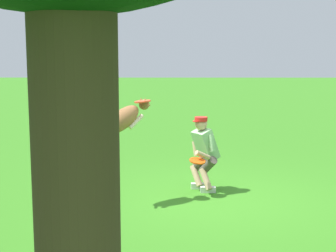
{
  "coord_description": "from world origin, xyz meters",
  "views": [
    {
      "loc": [
        0.7,
        8.48,
        2.57
      ],
      "look_at": [
        0.75,
        -0.31,
        1.19
      ],
      "focal_mm": 58.07,
      "sensor_mm": 36.0,
      "label": 1
    }
  ],
  "objects_px": {
    "person": "(204,151)",
    "frisbee_held": "(197,161)",
    "frisbee_flying": "(142,101)",
    "dog": "(125,118)"
  },
  "relations": [
    {
      "from": "person",
      "to": "frisbee_flying",
      "type": "height_order",
      "value": "frisbee_flying"
    },
    {
      "from": "person",
      "to": "frisbee_flying",
      "type": "bearing_deg",
      "value": -3.82
    },
    {
      "from": "dog",
      "to": "frisbee_flying",
      "type": "bearing_deg",
      "value": -9.3
    },
    {
      "from": "frisbee_flying",
      "to": "frisbee_held",
      "type": "height_order",
      "value": "frisbee_flying"
    },
    {
      "from": "dog",
      "to": "frisbee_held",
      "type": "xyz_separation_m",
      "value": [
        -1.16,
        -0.37,
        -0.76
      ]
    },
    {
      "from": "person",
      "to": "dog",
      "type": "distance_m",
      "value": 1.63
    },
    {
      "from": "person",
      "to": "frisbee_flying",
      "type": "distance_m",
      "value": 1.48
    },
    {
      "from": "person",
      "to": "frisbee_held",
      "type": "height_order",
      "value": "person"
    },
    {
      "from": "person",
      "to": "frisbee_flying",
      "type": "xyz_separation_m",
      "value": [
        1.02,
        0.56,
        0.92
      ]
    },
    {
      "from": "dog",
      "to": "frisbee_flying",
      "type": "distance_m",
      "value": 0.41
    }
  ]
}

